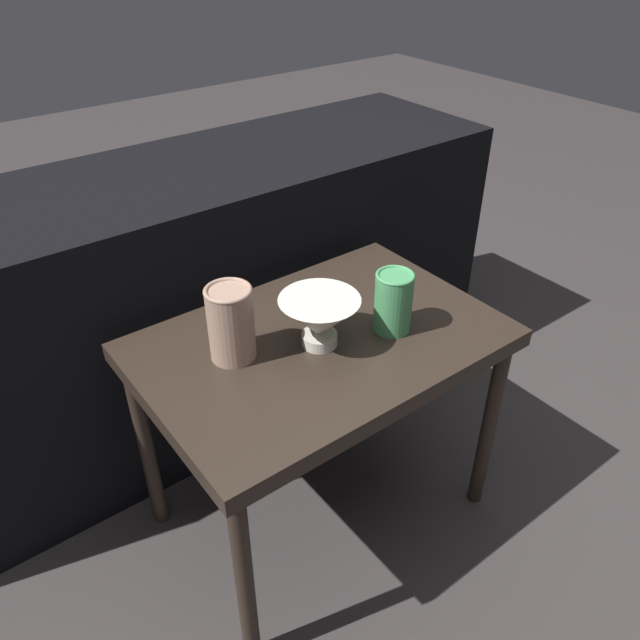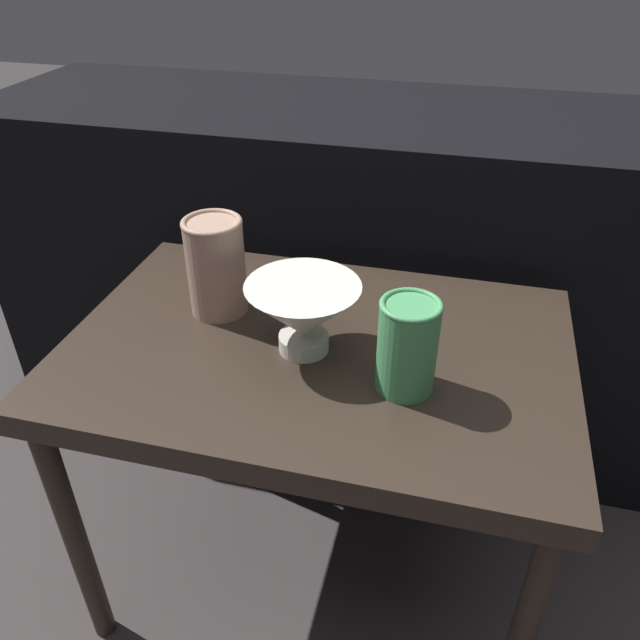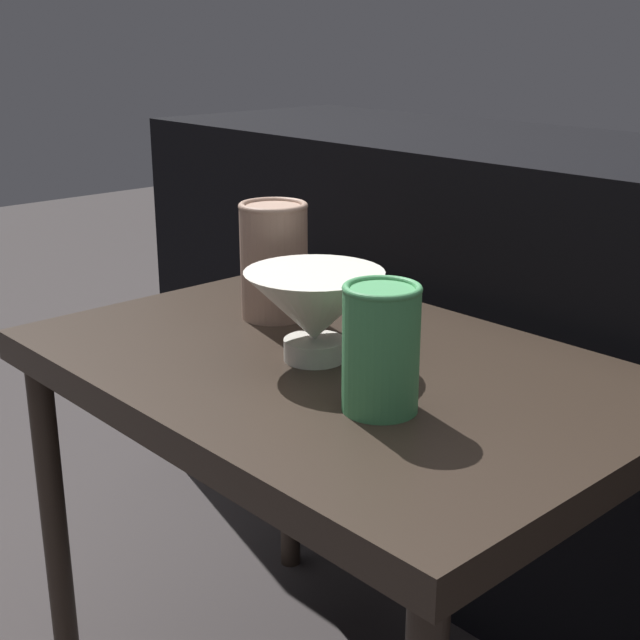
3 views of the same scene
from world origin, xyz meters
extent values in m
plane|color=#383333|center=(0.00, 0.00, 0.00)|extent=(8.00, 8.00, 0.00)
cube|color=#2D231C|center=(0.00, 0.00, 0.53)|extent=(0.76, 0.51, 0.04)
cylinder|color=#2D231C|center=(-0.35, -0.22, 0.26)|extent=(0.04, 0.04, 0.51)
cylinder|color=#2D231C|center=(-0.35, 0.22, 0.26)|extent=(0.04, 0.04, 0.51)
cylinder|color=#2D231C|center=(0.35, 0.22, 0.26)|extent=(0.04, 0.04, 0.51)
cube|color=black|center=(0.00, 0.55, 0.38)|extent=(1.74, 0.50, 0.76)
cylinder|color=silver|center=(-0.02, -0.02, 0.56)|extent=(0.07, 0.07, 0.03)
cone|color=silver|center=(-0.02, -0.02, 0.62)|extent=(0.17, 0.17, 0.08)
cylinder|color=tan|center=(-0.18, 0.06, 0.63)|extent=(0.09, 0.09, 0.16)
torus|color=tan|center=(-0.18, 0.06, 0.71)|extent=(0.09, 0.09, 0.01)
cylinder|color=#47995B|center=(0.14, -0.07, 0.62)|extent=(0.08, 0.08, 0.13)
torus|color=#47995B|center=(0.14, -0.07, 0.68)|extent=(0.08, 0.08, 0.01)
camera|label=1|loc=(-0.65, -0.85, 1.33)|focal=35.00mm
camera|label=2|loc=(0.19, -0.74, 1.11)|focal=35.00mm
camera|label=3|loc=(0.73, -0.70, 0.93)|focal=50.00mm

